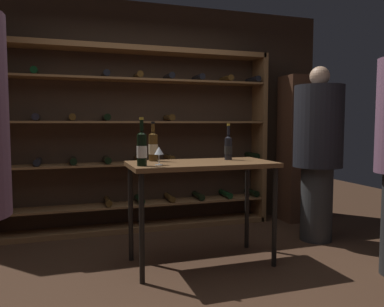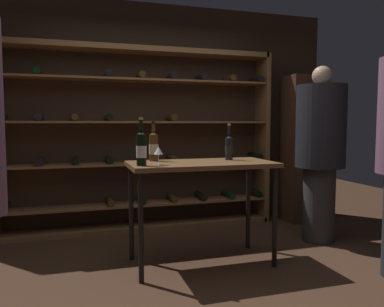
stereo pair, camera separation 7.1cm
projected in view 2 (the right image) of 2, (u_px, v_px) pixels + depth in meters
The scene contains 10 objects.
ground_plane at pixel (191, 280), 3.12m from camera, with size 9.67×9.67×0.00m, color #472D1E.
back_wall at pixel (149, 116), 4.76m from camera, with size 4.74×0.10×2.72m, color #3D2B1E.
wine_rack at pixel (140, 140), 4.54m from camera, with size 3.24×0.32×2.15m.
tasting_table at pixel (201, 173), 3.43m from camera, with size 1.29×0.65×0.93m.
person_guest_blue_shirt at pixel (320, 147), 4.09m from camera, with size 0.52×0.52×1.87m.
display_cabinet at pixel (302, 149), 4.97m from camera, with size 0.44×0.36×1.88m, color #4C2D1E.
wine_bottle_red_label at pixel (141, 148), 3.11m from camera, with size 0.08×0.08×0.39m.
wine_bottle_gold_foil at pixel (229, 147), 3.62m from camera, with size 0.07×0.07×0.34m.
wine_bottle_green_slim at pixel (154, 146), 3.51m from camera, with size 0.09×0.09×0.36m.
wine_glass_stemmed_right at pixel (158, 151), 3.17m from camera, with size 0.08×0.08×0.15m.
Camera 2 is at (-0.88, -2.90, 1.28)m, focal length 35.87 mm.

